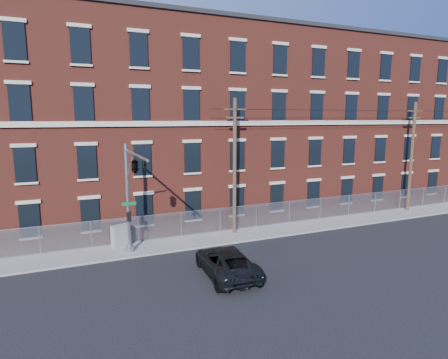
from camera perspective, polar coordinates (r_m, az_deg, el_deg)
ground at (r=23.47m, az=2.90°, el=-12.51°), size 140.00×140.00×0.00m
sidewalk at (r=33.85m, az=17.66°, el=-5.97°), size 65.00×3.00×0.12m
mill_building at (r=39.87m, az=9.76°, el=8.34°), size 55.30×14.32×16.30m
chain_link_fence at (r=34.57m, az=16.33°, el=-3.89°), size 59.06×0.06×1.85m
traffic_signal_mast at (r=22.28m, az=-13.54°, el=0.46°), size 0.90×6.75×7.00m
utility_pole_near at (r=27.91m, az=1.62°, el=2.34°), size 1.80×0.28×10.00m
utility_pole_mid at (r=39.02m, az=26.41°, el=3.35°), size 1.80×0.28×10.00m
overhead_wires at (r=38.88m, az=26.81°, el=8.90°), size 40.00×0.62×0.62m
pickup_truck at (r=21.59m, az=0.36°, el=-12.32°), size 2.87×5.60×1.51m
utility_cabinet at (r=26.65m, az=-15.28°, el=-8.18°), size 1.31×0.95×1.48m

